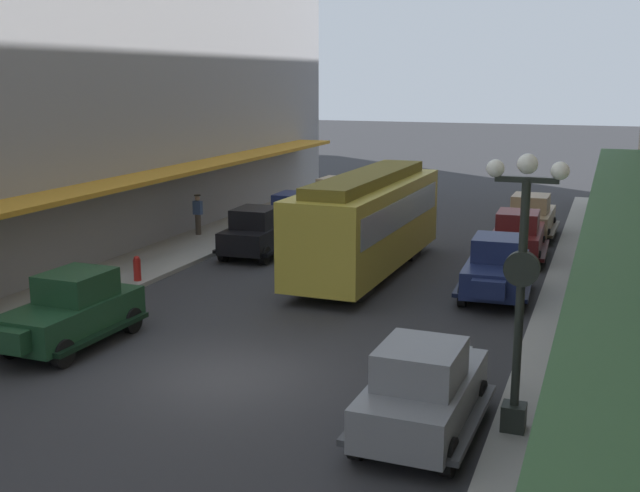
% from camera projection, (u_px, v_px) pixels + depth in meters
% --- Properties ---
extents(ground_plane, '(200.00, 200.00, 0.00)m').
position_uv_depth(ground_plane, '(227.00, 377.00, 17.75)').
color(ground_plane, '#2D2D30').
extents(sidewalk_right, '(3.00, 60.00, 0.15)m').
position_uv_depth(sidewalk_right, '(576.00, 424.00, 15.18)').
color(sidewalk_right, '#99968E').
rests_on(sidewalk_right, ground).
extents(parked_car_0, '(2.30, 4.32, 1.84)m').
position_uv_depth(parked_car_0, '(296.00, 214.00, 33.27)').
color(parked_car_0, '#19234C').
rests_on(parked_car_0, ground).
extents(parked_car_1, '(2.29, 4.31, 1.84)m').
position_uv_depth(parked_car_1, '(258.00, 231.00, 29.58)').
color(parked_car_1, black).
rests_on(parked_car_1, ground).
extents(parked_car_2, '(2.18, 4.27, 1.84)m').
position_uv_depth(parked_car_2, '(531.00, 215.00, 32.83)').
color(parked_car_2, '#997F5B').
rests_on(parked_car_2, ground).
extents(parked_car_3, '(2.24, 4.29, 1.84)m').
position_uv_depth(parked_car_3, '(423.00, 388.00, 14.68)').
color(parked_car_3, slate).
rests_on(parked_car_3, ground).
extents(parked_car_4, '(2.30, 4.32, 1.84)m').
position_uv_depth(parked_car_4, '(334.00, 197.00, 37.87)').
color(parked_car_4, '#997F5B').
rests_on(parked_car_4, ground).
extents(parked_car_5, '(2.25, 4.30, 1.84)m').
position_uv_depth(parked_car_5, '(518.00, 235.00, 28.83)').
color(parked_car_5, '#591919').
rests_on(parked_car_5, ground).
extents(parked_car_6, '(2.23, 4.29, 1.84)m').
position_uv_depth(parked_car_6, '(72.00, 308.00, 19.69)').
color(parked_car_6, '#193D23').
rests_on(parked_car_6, ground).
extents(parked_car_7, '(2.29, 4.31, 1.84)m').
position_uv_depth(parked_car_7, '(496.00, 267.00, 24.00)').
color(parked_car_7, '#19234C').
rests_on(parked_car_7, ground).
extents(streetcar, '(2.73, 9.65, 3.46)m').
position_uv_depth(streetcar, '(367.00, 219.00, 26.65)').
color(streetcar, gold).
rests_on(streetcar, ground).
extents(lamp_post_with_clock, '(1.42, 0.44, 5.16)m').
position_uv_depth(lamp_post_with_clock, '(521.00, 283.00, 14.17)').
color(lamp_post_with_clock, black).
rests_on(lamp_post_with_clock, sidewalk_right).
extents(fire_hydrant, '(0.24, 0.24, 0.82)m').
position_uv_depth(fire_hydrant, '(137.00, 268.00, 25.42)').
color(fire_hydrant, '#B21E19').
rests_on(fire_hydrant, sidewalk_left).
extents(pedestrian_0, '(0.36, 0.28, 1.67)m').
position_uv_depth(pedestrian_0, '(590.00, 226.00, 30.16)').
color(pedestrian_0, slate).
rests_on(pedestrian_0, sidewalk_right).
extents(pedestrian_1, '(0.36, 0.28, 1.67)m').
position_uv_depth(pedestrian_1, '(626.00, 295.00, 20.62)').
color(pedestrian_1, '#2D2D33').
rests_on(pedestrian_1, sidewalk_right).
extents(pedestrian_2, '(0.36, 0.28, 1.67)m').
position_uv_depth(pedestrian_2, '(598.00, 334.00, 17.54)').
color(pedestrian_2, '#4C4238').
rests_on(pedestrian_2, sidewalk_right).
extents(pedestrian_3, '(0.36, 0.28, 1.67)m').
position_uv_depth(pedestrian_3, '(198.00, 214.00, 32.75)').
color(pedestrian_3, '#4C4238').
rests_on(pedestrian_3, sidewalk_left).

